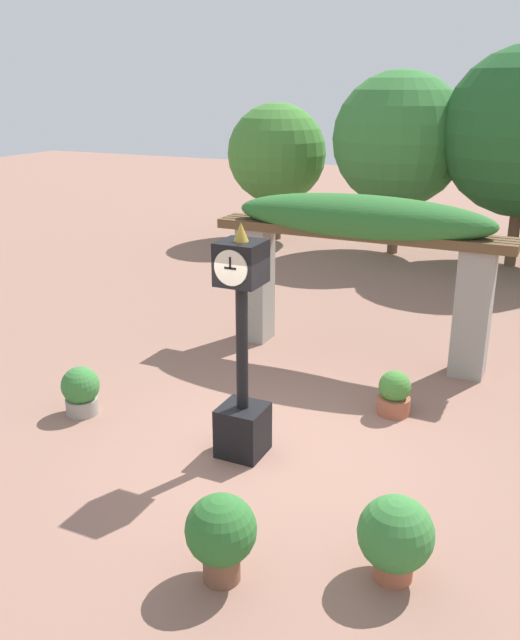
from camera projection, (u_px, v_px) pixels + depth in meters
ground_plane at (272, 446)px, 8.64m from camera, size 60.00×60.00×0.00m
pedestal_clock at (242, 362)px, 8.09m from camera, size 0.55×0.55×2.92m
pergola at (360, 237)px, 10.88m from camera, size 4.86×1.13×2.72m
potted_plant_near_left at (395, 536)px, 6.21m from camera, size 0.71×0.71×0.84m
potted_plant_near_right at (221, 534)px, 6.18m from camera, size 0.67×0.67×0.87m
potted_plant_far_left at (394, 393)px, 9.41m from camera, size 0.46×0.46×0.63m
potted_plant_far_right at (81, 390)px, 9.39m from camera, size 0.53×0.53×0.69m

